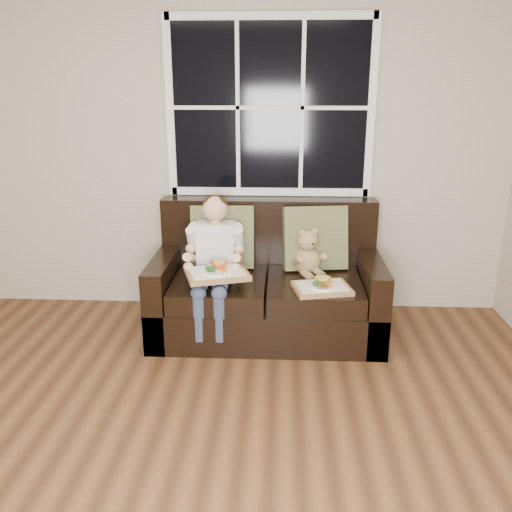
# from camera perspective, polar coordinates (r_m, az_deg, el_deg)

# --- Properties ---
(room_walls) EXTENTS (4.52, 5.02, 2.71)m
(room_walls) POSITION_cam_1_polar(r_m,az_deg,el_deg) (1.93, -10.43, 10.19)
(room_walls) COLOR #BBB19B
(room_walls) RESTS_ON ground
(window_back) EXTENTS (1.62, 0.04, 1.37)m
(window_back) POSITION_cam_1_polar(r_m,az_deg,el_deg) (4.35, 1.48, 15.34)
(window_back) COLOR black
(window_back) RESTS_ON room_walls
(loveseat) EXTENTS (1.70, 0.92, 0.96)m
(loveseat) POSITION_cam_1_polar(r_m,az_deg,el_deg) (4.17, 1.18, -3.69)
(loveseat) COLOR black
(loveseat) RESTS_ON ground
(pillow_left) EXTENTS (0.50, 0.25, 0.50)m
(pillow_left) POSITION_cam_1_polar(r_m,az_deg,el_deg) (4.22, -3.53, 2.03)
(pillow_left) COLOR #676A41
(pillow_left) RESTS_ON loveseat
(pillow_right) EXTENTS (0.52, 0.29, 0.50)m
(pillow_right) POSITION_cam_1_polar(r_m,az_deg,el_deg) (4.20, 6.23, 1.91)
(pillow_right) COLOR #676A41
(pillow_right) RESTS_ON loveseat
(child) EXTENTS (0.41, 0.60, 0.93)m
(child) POSITION_cam_1_polar(r_m,az_deg,el_deg) (3.97, -4.39, 0.46)
(child) COLOR silver
(child) RESTS_ON loveseat
(teddy_bear) EXTENTS (0.26, 0.31, 0.37)m
(teddy_bear) POSITION_cam_1_polar(r_m,az_deg,el_deg) (4.10, 5.42, 0.12)
(teddy_bear) COLOR tan
(teddy_bear) RESTS_ON loveseat
(tray_left) EXTENTS (0.50, 0.43, 0.10)m
(tray_left) POSITION_cam_1_polar(r_m,az_deg,el_deg) (3.78, -4.10, -1.72)
(tray_left) COLOR #B07D4F
(tray_left) RESTS_ON child
(tray_right) EXTENTS (0.44, 0.37, 0.09)m
(tray_right) POSITION_cam_1_polar(r_m,az_deg,el_deg) (3.81, 6.95, -3.23)
(tray_right) COLOR #B07D4F
(tray_right) RESTS_ON loveseat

